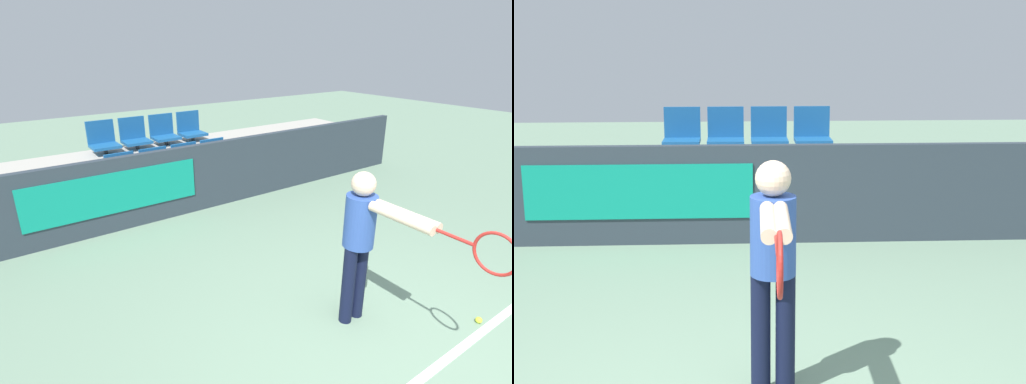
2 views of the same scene
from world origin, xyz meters
The scene contains 12 objects.
barrier_wall centered at (-0.02, 4.26, 0.56)m, with size 9.78×0.14×1.12m.
bleacher_tier_front centered at (0.00, 4.84, 0.19)m, with size 9.38×0.98×0.39m.
bleacher_tier_middle centered at (0.00, 5.82, 0.39)m, with size 9.38×0.98×0.78m.
stadium_chair_0 centered at (-0.88, 4.97, 0.62)m, with size 0.49×0.44×0.58m.
stadium_chair_1 centered at (-0.29, 4.97, 0.62)m, with size 0.49×0.44×0.58m.
stadium_chair_2 centered at (0.29, 4.97, 0.62)m, with size 0.49×0.44×0.58m.
stadium_chair_3 centered at (0.88, 4.97, 0.62)m, with size 0.49×0.44×0.58m.
stadium_chair_4 centered at (-0.88, 5.95, 1.01)m, with size 0.49×0.44×0.58m.
stadium_chair_5 centered at (-0.29, 5.95, 1.01)m, with size 0.49×0.44×0.58m.
stadium_chair_6 centered at (0.29, 5.95, 1.01)m, with size 0.49×0.44×0.58m.
stadium_chair_7 centered at (0.88, 5.95, 1.01)m, with size 0.49×0.44×0.58m.
tennis_player centered at (0.07, 0.73, 0.98)m, with size 0.30×1.52×1.59m.
Camera 2 is at (-0.16, -3.53, 2.39)m, focal length 50.00 mm.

